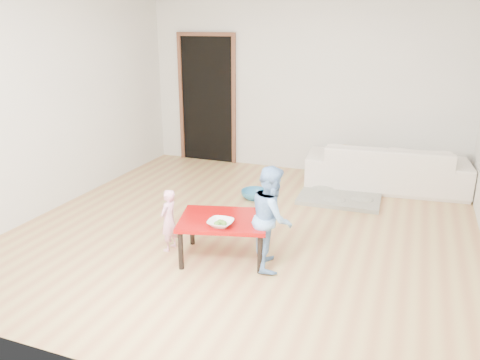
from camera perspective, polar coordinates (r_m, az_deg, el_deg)
The scene contains 13 objects.
floor at distance 5.39m, azimuth 0.76°, elevation -5.94°, with size 5.00×5.00×0.01m, color #B67E4E.
back_wall at distance 7.37m, azimuth 7.65°, elevation 11.06°, with size 5.00×0.02×2.60m, color beige.
left_wall at distance 6.30m, azimuth -21.34°, elevation 8.74°, with size 0.02×5.00×2.60m, color beige.
doorway at distance 7.91m, azimuth -3.97°, elevation 9.66°, with size 1.02×0.08×2.11m, color brown, non-canonical shape.
sofa at distance 6.94m, azimuth 17.36°, elevation 1.64°, with size 2.19×0.86×0.64m, color white.
cushion at distance 6.81m, azimuth 13.58°, elevation 3.10°, with size 0.48×0.42×0.13m, color orange.
red_table at distance 4.67m, azimuth -1.98°, elevation -7.09°, with size 0.85×0.64×0.43m, color #920707, non-canonical shape.
bowl at distance 4.40m, azimuth -2.38°, elevation -5.28°, with size 0.24×0.24×0.06m, color white.
broccoli at distance 4.40m, azimuth -2.38°, elevation -5.29°, with size 0.12×0.12×0.06m, color #2D5919, non-canonical shape.
child_pink at distance 4.84m, azimuth -8.69°, elevation -4.87°, with size 0.24×0.16×0.65m, color pink.
child_blue at distance 4.42m, azimuth 3.90°, elevation -4.57°, with size 0.49×0.38×1.00m, color #5C87D6.
basin at distance 6.27m, azimuth 1.81°, elevation -1.78°, with size 0.37×0.37×0.12m, color teal.
blanket at distance 6.44m, azimuth 12.10°, elevation -1.95°, with size 1.05×0.88×0.05m, color #A4A391, non-canonical shape.
Camera 1 is at (1.68, -4.61, 2.22)m, focal length 35.00 mm.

